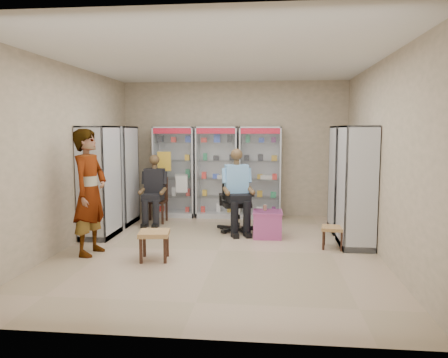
# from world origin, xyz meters

# --- Properties ---
(floor) EXTENTS (6.00, 6.00, 0.00)m
(floor) POSITION_xyz_m (0.00, 0.00, 0.00)
(floor) COLOR tan
(floor) RESTS_ON ground
(room_shell) EXTENTS (5.02, 6.02, 3.01)m
(room_shell) POSITION_xyz_m (0.00, 0.00, 1.97)
(room_shell) COLOR #BFA98E
(room_shell) RESTS_ON ground
(cabinet_back_left) EXTENTS (0.90, 0.50, 2.00)m
(cabinet_back_left) POSITION_xyz_m (-1.30, 2.73, 1.00)
(cabinet_back_left) COLOR #AAACB1
(cabinet_back_left) RESTS_ON floor
(cabinet_back_mid) EXTENTS (0.90, 0.50, 2.00)m
(cabinet_back_mid) POSITION_xyz_m (-0.35, 2.73, 1.00)
(cabinet_back_mid) COLOR silver
(cabinet_back_mid) RESTS_ON floor
(cabinet_back_right) EXTENTS (0.90, 0.50, 2.00)m
(cabinet_back_right) POSITION_xyz_m (0.60, 2.73, 1.00)
(cabinet_back_right) COLOR #AEB0B6
(cabinet_back_right) RESTS_ON floor
(cabinet_right_far) EXTENTS (0.90, 0.50, 2.00)m
(cabinet_right_far) POSITION_xyz_m (2.23, 1.60, 1.00)
(cabinet_right_far) COLOR #BBBDC3
(cabinet_right_far) RESTS_ON floor
(cabinet_right_near) EXTENTS (0.90, 0.50, 2.00)m
(cabinet_right_near) POSITION_xyz_m (2.23, 0.50, 1.00)
(cabinet_right_near) COLOR silver
(cabinet_right_near) RESTS_ON floor
(cabinet_left_far) EXTENTS (0.90, 0.50, 2.00)m
(cabinet_left_far) POSITION_xyz_m (-2.23, 1.80, 1.00)
(cabinet_left_far) COLOR silver
(cabinet_left_far) RESTS_ON floor
(cabinet_left_near) EXTENTS (0.90, 0.50, 2.00)m
(cabinet_left_near) POSITION_xyz_m (-2.23, 0.70, 1.00)
(cabinet_left_near) COLOR #9EA1A5
(cabinet_left_near) RESTS_ON floor
(wooden_chair) EXTENTS (0.42, 0.42, 0.94)m
(wooden_chair) POSITION_xyz_m (-1.55, 2.00, 0.47)
(wooden_chair) COLOR black
(wooden_chair) RESTS_ON floor
(seated_customer) EXTENTS (0.44, 0.60, 1.34)m
(seated_customer) POSITION_xyz_m (-1.55, 1.95, 0.67)
(seated_customer) COLOR black
(seated_customer) RESTS_ON floor
(office_chair) EXTENTS (0.79, 0.79, 1.16)m
(office_chair) POSITION_xyz_m (0.18, 1.40, 0.58)
(office_chair) COLOR black
(office_chair) RESTS_ON floor
(seated_shopkeeper) EXTENTS (0.66, 0.79, 1.48)m
(seated_shopkeeper) POSITION_xyz_m (0.18, 1.35, 0.74)
(seated_shopkeeper) COLOR #6787CB
(seated_shopkeeper) RESTS_ON floor
(pink_trunk) EXTENTS (0.51, 0.49, 0.48)m
(pink_trunk) POSITION_xyz_m (0.78, 0.95, 0.24)
(pink_trunk) COLOR #BB4A8B
(pink_trunk) RESTS_ON floor
(tea_glass) EXTENTS (0.07, 0.07, 0.11)m
(tea_glass) POSITION_xyz_m (0.73, 1.00, 0.54)
(tea_glass) COLOR #511206
(tea_glass) RESTS_ON pink_trunk
(woven_stool_a) EXTENTS (0.41, 0.41, 0.36)m
(woven_stool_a) POSITION_xyz_m (1.85, 0.33, 0.18)
(woven_stool_a) COLOR olive
(woven_stool_a) RESTS_ON floor
(woven_stool_b) EXTENTS (0.49, 0.49, 0.44)m
(woven_stool_b) POSITION_xyz_m (-0.89, -0.61, 0.22)
(woven_stool_b) COLOR #A67D46
(woven_stool_b) RESTS_ON floor
(standing_man) EXTENTS (0.56, 0.77, 1.95)m
(standing_man) POSITION_xyz_m (-1.95, -0.40, 0.97)
(standing_man) COLOR gray
(standing_man) RESTS_ON floor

